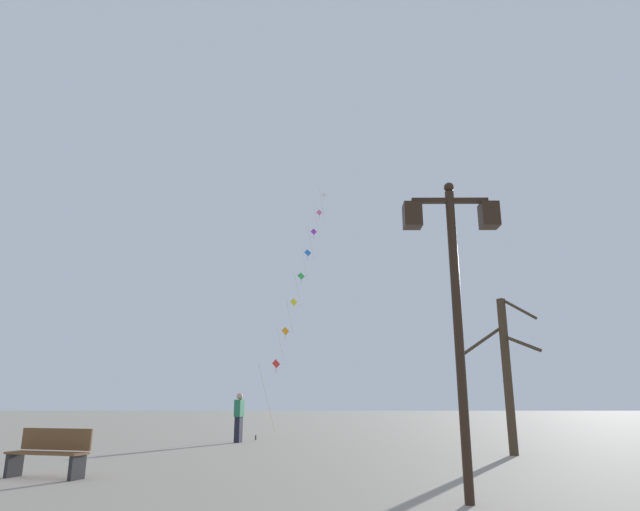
{
  "coord_description": "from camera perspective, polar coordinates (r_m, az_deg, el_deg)",
  "views": [
    {
      "loc": [
        0.12,
        -1.11,
        1.37
      ],
      "look_at": [
        0.01,
        18.42,
        6.66
      ],
      "focal_mm": 30.55,
      "sensor_mm": 36.0,
      "label": 1
    }
  ],
  "objects": [
    {
      "name": "kite_flyer",
      "position": [
        20.65,
        -8.48,
        -16.31
      ],
      "size": [
        0.33,
        0.63,
        1.71
      ],
      "rotation": [
        0.0,
        0.0,
        1.3
      ],
      "color": "#1E1E2D",
      "rests_on": "ground_plane"
    },
    {
      "name": "park_bench",
      "position": [
        12.16,
        -26.49,
        -18.01
      ],
      "size": [
        1.66,
        0.86,
        0.89
      ],
      "rotation": [
        0.0,
        0.0,
        -0.28
      ],
      "color": "brown",
      "rests_on": "ground_plane"
    },
    {
      "name": "ground_plane",
      "position": [
        21.15,
        -0.0,
        -18.88
      ],
      "size": [
        160.0,
        160.0,
        0.0
      ],
      "primitive_type": "plane",
      "color": "gray"
    },
    {
      "name": "twin_lantern_lamp_post",
      "position": [
        8.67,
        13.9,
        -1.62
      ],
      "size": [
        1.5,
        0.28,
        4.81
      ],
      "color": "black",
      "rests_on": "ground_plane"
    },
    {
      "name": "bare_tree",
      "position": [
        16.38,
        18.98,
        -11.28
      ],
      "size": [
        2.12,
        1.4,
        4.31
      ],
      "color": "#423323",
      "rests_on": "ground_plane"
    },
    {
      "name": "kite_train",
      "position": [
        27.72,
        -2.1,
        -2.56
      ],
      "size": [
        2.87,
        9.95,
        14.04
      ],
      "color": "brown",
      "rests_on": "ground_plane"
    }
  ]
}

